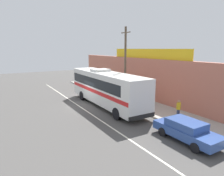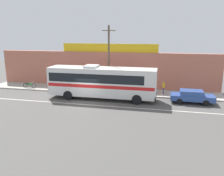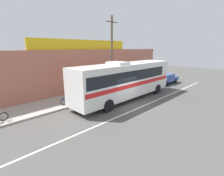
{
  "view_description": "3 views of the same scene",
  "coord_description": "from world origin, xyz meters",
  "views": [
    {
      "loc": [
        19.02,
        -8.02,
        5.92
      ],
      "look_at": [
        2.79,
        1.53,
        2.19
      ],
      "focal_mm": 31.95,
      "sensor_mm": 36.0,
      "label": 1
    },
    {
      "loc": [
        7.94,
        -22.46,
        7.29
      ],
      "look_at": [
        2.44,
        1.82,
        1.28
      ],
      "focal_mm": 36.79,
      "sensor_mm": 36.0,
      "label": 2
    },
    {
      "loc": [
        -11.05,
        -8.57,
        5.04
      ],
      "look_at": [
        0.39,
        2.66,
        1.12
      ],
      "focal_mm": 26.67,
      "sensor_mm": 36.0,
      "label": 3
    }
  ],
  "objects": [
    {
      "name": "pedestrian_by_curb",
      "position": [
        8.05,
        4.9,
        1.06
      ],
      "size": [
        0.3,
        0.48,
        1.59
      ],
      "color": "navy",
      "rests_on": "sidewalk_slab"
    },
    {
      "name": "sidewalk_slab",
      "position": [
        0.0,
        5.2,
        0.07
      ],
      "size": [
        30.0,
        3.6,
        0.14
      ],
      "primitive_type": "cube",
      "color": "#A8A399",
      "rests_on": "ground_plane"
    },
    {
      "name": "road_center_stripe",
      "position": [
        0.0,
        -0.8,
        0.0
      ],
      "size": [
        30.0,
        0.14,
        0.01
      ],
      "primitive_type": "cube",
      "color": "silver",
      "rests_on": "ground_plane"
    },
    {
      "name": "parked_car",
      "position": [
        11.04,
        2.28,
        0.74
      ],
      "size": [
        4.49,
        1.84,
        1.37
      ],
      "color": "#2D4C93",
      "rests_on": "ground_plane"
    },
    {
      "name": "intercity_bus",
      "position": [
        1.23,
        1.66,
        2.07
      ],
      "size": [
        12.0,
        2.68,
        3.78
      ],
      "color": "silver",
      "rests_on": "ground_plane"
    },
    {
      "name": "storefront_billboard",
      "position": [
        0.78,
        7.35,
        5.35
      ],
      "size": [
        12.85,
        0.12,
        1.1
      ],
      "primitive_type": "cube",
      "color": "gold",
      "rests_on": "storefront_facade"
    },
    {
      "name": "storefront_facade",
      "position": [
        0.0,
        7.35,
        2.4
      ],
      "size": [
        30.0,
        0.7,
        4.8
      ],
      "primitive_type": "cube",
      "color": "#B26651",
      "rests_on": "ground_plane"
    },
    {
      "name": "ground_plane",
      "position": [
        0.0,
        0.0,
        0.0
      ],
      "size": [
        70.0,
        70.0,
        0.0
      ],
      "primitive_type": "plane",
      "color": "#4F4C49"
    },
    {
      "name": "motorcycle_purple",
      "position": [
        -3.57,
        4.07,
        0.57
      ],
      "size": [
        1.86,
        0.56,
        0.94
      ],
      "color": "black",
      "rests_on": "sidewalk_slab"
    },
    {
      "name": "pedestrian_far_right",
      "position": [
        3.09,
        5.62,
        1.15
      ],
      "size": [
        0.3,
        0.48,
        1.73
      ],
      "color": "brown",
      "rests_on": "sidewalk_slab"
    },
    {
      "name": "motorcycle_red",
      "position": [
        -9.38,
        4.12,
        0.57
      ],
      "size": [
        1.88,
        0.56,
        0.94
      ],
      "color": "black",
      "rests_on": "sidewalk_slab"
    },
    {
      "name": "pedestrian_near_shop",
      "position": [
        -0.13,
        5.56,
        1.14
      ],
      "size": [
        0.3,
        0.48,
        1.71
      ],
      "color": "brown",
      "rests_on": "sidewalk_slab"
    },
    {
      "name": "utility_pole",
      "position": [
        1.59,
        3.87,
        4.27
      ],
      "size": [
        1.6,
        0.22,
        8.0
      ],
      "color": "brown",
      "rests_on": "sidewalk_slab"
    }
  ]
}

